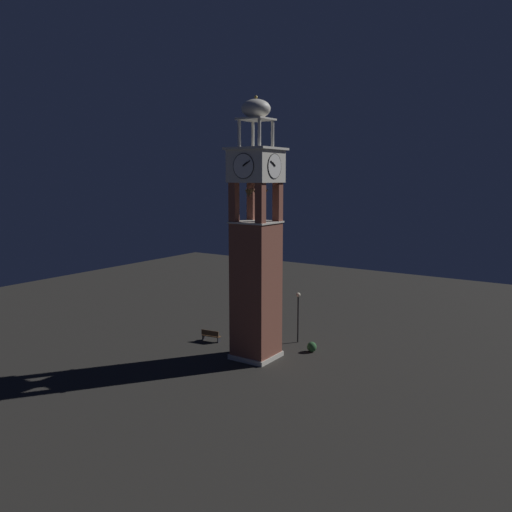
{
  "coord_description": "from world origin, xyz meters",
  "views": [
    {
      "loc": [
        31.14,
        20.97,
        13.23
      ],
      "look_at": [
        0.0,
        0.0,
        7.62
      ],
      "focal_mm": 36.96,
      "sensor_mm": 36.0,
      "label": 1
    }
  ],
  "objects_px": {
    "park_bench": "(211,336)",
    "clock_tower": "(256,255)",
    "trash_bin": "(261,335)",
    "lamp_post": "(298,308)"
  },
  "relations": [
    {
      "from": "lamp_post",
      "to": "trash_bin",
      "type": "height_order",
      "value": "lamp_post"
    },
    {
      "from": "clock_tower",
      "to": "park_bench",
      "type": "relative_size",
      "value": 11.46
    },
    {
      "from": "park_bench",
      "to": "lamp_post",
      "type": "bearing_deg",
      "value": 122.18
    },
    {
      "from": "park_bench",
      "to": "clock_tower",
      "type": "bearing_deg",
      "value": 77.6
    },
    {
      "from": "park_bench",
      "to": "trash_bin",
      "type": "distance_m",
      "value": 4.08
    },
    {
      "from": "clock_tower",
      "to": "trash_bin",
      "type": "height_order",
      "value": "clock_tower"
    },
    {
      "from": "clock_tower",
      "to": "park_bench",
      "type": "xyz_separation_m",
      "value": [
        -1.14,
        -5.2,
        -7.21
      ]
    },
    {
      "from": "lamp_post",
      "to": "trash_bin",
      "type": "relative_size",
      "value": 5.14
    },
    {
      "from": "lamp_post",
      "to": "clock_tower",
      "type": "bearing_deg",
      "value": -9.01
    },
    {
      "from": "trash_bin",
      "to": "clock_tower",
      "type": "bearing_deg",
      "value": 28.6
    }
  ]
}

